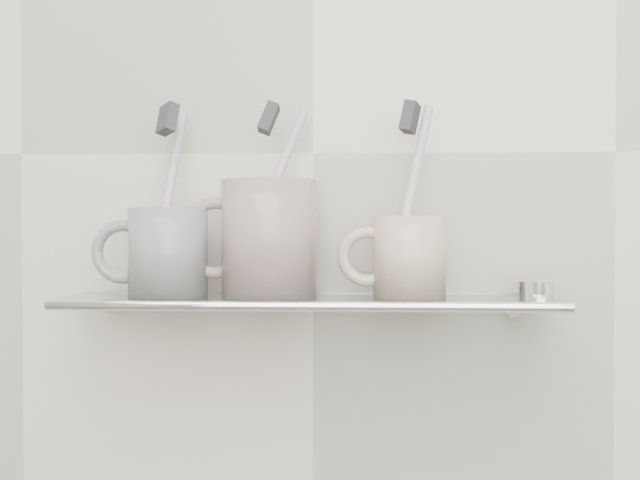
# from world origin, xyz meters

# --- Properties ---
(wall_back) EXTENTS (2.50, 0.00, 2.50)m
(wall_back) POSITION_xyz_m (0.00, 1.10, 1.25)
(wall_back) COLOR silver
(wall_back) RESTS_ON ground
(shelf_glass) EXTENTS (0.50, 0.12, 0.01)m
(shelf_glass) POSITION_xyz_m (0.00, 1.04, 1.10)
(shelf_glass) COLOR silver
(shelf_glass) RESTS_ON wall_back
(shelf_rail) EXTENTS (0.50, 0.01, 0.01)m
(shelf_rail) POSITION_xyz_m (0.00, 0.98, 1.10)
(shelf_rail) COLOR silver
(shelf_rail) RESTS_ON shelf_glass
(bracket_left) EXTENTS (0.02, 0.03, 0.02)m
(bracket_left) POSITION_xyz_m (-0.21, 1.09, 1.09)
(bracket_left) COLOR silver
(bracket_left) RESTS_ON wall_back
(bracket_right) EXTENTS (0.02, 0.03, 0.02)m
(bracket_right) POSITION_xyz_m (0.21, 1.09, 1.09)
(bracket_right) COLOR silver
(bracket_right) RESTS_ON wall_back
(mug_left) EXTENTS (0.10, 0.10, 0.09)m
(mug_left) POSITION_xyz_m (-0.15, 1.04, 1.15)
(mug_left) COLOR silver
(mug_left) RESTS_ON shelf_glass
(mug_left_handle) EXTENTS (0.07, 0.01, 0.07)m
(mug_left_handle) POSITION_xyz_m (-0.19, 1.04, 1.15)
(mug_left_handle) COLOR silver
(mug_left_handle) RESTS_ON mug_left
(toothbrush_left) EXTENTS (0.03, 0.08, 0.18)m
(toothbrush_left) POSITION_xyz_m (-0.15, 1.04, 1.20)
(toothbrush_left) COLOR #B5BBC1
(toothbrush_left) RESTS_ON mug_left
(bristles_left) EXTENTS (0.03, 0.03, 0.04)m
(bristles_left) POSITION_xyz_m (-0.15, 1.04, 1.28)
(bristles_left) COLOR #303337
(bristles_left) RESTS_ON toothbrush_left
(mug_center) EXTENTS (0.11, 0.11, 0.12)m
(mug_center) POSITION_xyz_m (-0.04, 1.04, 1.16)
(mug_center) COLOR silver
(mug_center) RESTS_ON shelf_glass
(mug_center_handle) EXTENTS (0.08, 0.01, 0.08)m
(mug_center_handle) POSITION_xyz_m (-0.10, 1.04, 1.16)
(mug_center_handle) COLOR silver
(mug_center_handle) RESTS_ON mug_center
(toothbrush_center) EXTENTS (0.08, 0.04, 0.18)m
(toothbrush_center) POSITION_xyz_m (-0.04, 1.04, 1.20)
(toothbrush_center) COLOR silver
(toothbrush_center) RESTS_ON mug_center
(bristles_center) EXTENTS (0.02, 0.03, 0.04)m
(bristles_center) POSITION_xyz_m (-0.04, 1.04, 1.28)
(bristles_center) COLOR #303337
(bristles_center) RESTS_ON toothbrush_center
(mug_right) EXTENTS (0.08, 0.08, 0.08)m
(mug_right) POSITION_xyz_m (0.10, 1.04, 1.14)
(mug_right) COLOR beige
(mug_right) RESTS_ON shelf_glass
(mug_right_handle) EXTENTS (0.06, 0.01, 0.06)m
(mug_right_handle) POSITION_xyz_m (0.06, 1.04, 1.14)
(mug_right_handle) COLOR beige
(mug_right_handle) RESTS_ON mug_right
(toothbrush_right) EXTENTS (0.05, 0.03, 0.19)m
(toothbrush_right) POSITION_xyz_m (0.10, 1.04, 1.20)
(toothbrush_right) COLOR silver
(toothbrush_right) RESTS_ON mug_right
(bristles_right) EXTENTS (0.02, 0.03, 0.03)m
(bristles_right) POSITION_xyz_m (0.10, 1.04, 1.28)
(bristles_right) COLOR #303337
(bristles_right) RESTS_ON toothbrush_right
(chrome_cap) EXTENTS (0.04, 0.04, 0.02)m
(chrome_cap) POSITION_xyz_m (0.23, 1.04, 1.11)
(chrome_cap) COLOR silver
(chrome_cap) RESTS_ON shelf_glass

